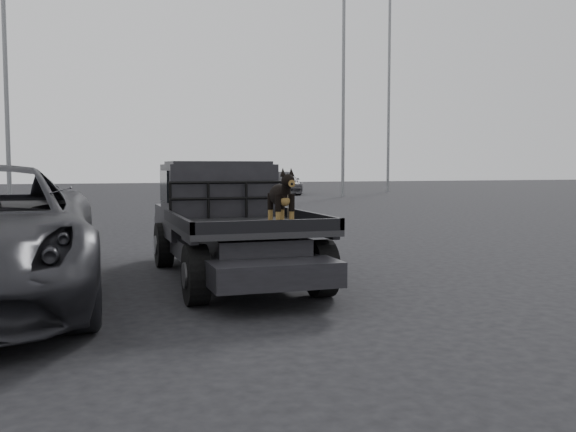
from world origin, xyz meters
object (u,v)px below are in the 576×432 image
object	(u,v)px
distant_car_b	(283,183)
floodlight_mid	(344,54)
flatbed_ute	(231,249)
floodlight_near	(4,12)
floodlight_far	(389,59)
dog	(281,200)

from	to	relation	value
distant_car_b	floodlight_mid	xyz separation A→B (m)	(2.12, -4.41, 7.22)
flatbed_ute	distant_car_b	xyz separation A→B (m)	(9.73, 28.19, 0.23)
floodlight_near	floodlight_far	size ratio (longest dim) A/B	0.88
distant_car_b	floodlight_mid	distance (m)	8.72
flatbed_ute	dog	xyz separation A→B (m)	(0.29, -1.64, 0.83)
floodlight_near	dog	bearing A→B (deg)	-75.55
floodlight_mid	floodlight_near	bearing A→B (deg)	-162.27
flatbed_ute	floodlight_far	xyz separation A→B (m)	(17.30, 29.02, 8.27)
dog	floodlight_near	world-z (taller)	floodlight_near
dog	floodlight_far	size ratio (longest dim) A/B	0.05
dog	flatbed_ute	bearing A→B (deg)	100.00
flatbed_ute	floodlight_near	distance (m)	20.42
floodlight_near	distant_car_b	bearing A→B (deg)	33.74
distant_car_b	floodlight_near	bearing A→B (deg)	-135.11
flatbed_ute	floodlight_mid	world-z (taller)	floodlight_mid
distant_car_b	floodlight_far	distance (m)	11.07
distant_car_b	floodlight_far	xyz separation A→B (m)	(7.57, 0.84, 8.04)
dog	floodlight_mid	distance (m)	28.70
distant_car_b	dog	bearing A→B (deg)	-96.43
distant_car_b	floodlight_near	distance (m)	18.95
flatbed_ute	dog	size ratio (longest dim) A/B	7.30
dog	distant_car_b	bearing A→B (deg)	72.43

